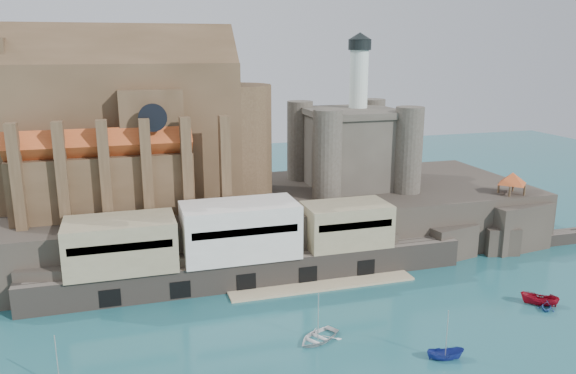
% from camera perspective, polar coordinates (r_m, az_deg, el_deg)
% --- Properties ---
extents(ground, '(300.00, 300.00, 0.00)m').
position_cam_1_polar(ground, '(74.35, 7.01, -15.59)').
color(ground, '#1B525A').
rests_on(ground, ground).
extents(promontory, '(100.00, 36.00, 10.00)m').
position_cam_1_polar(promontory, '(106.62, -1.44, -3.24)').
color(promontory, '#29231F').
rests_on(promontory, ground).
extents(quay, '(70.00, 12.00, 13.05)m').
position_cam_1_polar(quay, '(89.05, -4.93, -6.07)').
color(quay, '#5C5349').
rests_on(quay, ground).
extents(church, '(47.00, 25.93, 30.51)m').
position_cam_1_polar(church, '(101.83, -15.06, 5.40)').
color(church, '#4A3622').
rests_on(church, promontory).
extents(castle_keep, '(21.20, 21.20, 29.30)m').
position_cam_1_polar(castle_keep, '(110.28, 6.49, 4.42)').
color(castle_keep, '#423D34').
rests_on(castle_keep, promontory).
extents(rock_outcrop, '(14.50, 10.50, 8.70)m').
position_cam_1_polar(rock_outcrop, '(113.87, 21.48, -3.59)').
color(rock_outcrop, '#29231F').
rests_on(rock_outcrop, ground).
extents(pavilion, '(6.40, 6.40, 5.40)m').
position_cam_1_polar(pavilion, '(111.80, 21.83, 0.70)').
color(pavilion, '#4A3622').
rests_on(pavilion, rock_outcrop).
extents(boat_2, '(2.10, 2.07, 4.53)m').
position_cam_1_polar(boat_2, '(73.40, 15.65, -16.48)').
color(boat_2, navy).
rests_on(boat_2, ground).
extents(boat_5, '(2.83, 2.82, 5.32)m').
position_cam_1_polar(boat_5, '(91.43, 24.13, -10.88)').
color(boat_5, maroon).
rests_on(boat_5, ground).
extents(boat_6, '(3.49, 4.61, 6.42)m').
position_cam_1_polar(boat_6, '(74.97, 3.06, -15.23)').
color(boat_6, silver).
rests_on(boat_6, ground).
extents(boat_7, '(3.09, 3.15, 3.18)m').
position_cam_1_polar(boat_7, '(90.44, 24.74, -11.22)').
color(boat_7, '#264F94').
rests_on(boat_7, ground).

